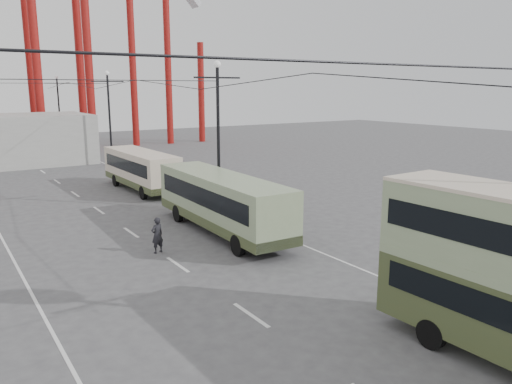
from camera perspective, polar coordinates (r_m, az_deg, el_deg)
ground at (r=15.51m, az=11.18°, el=-18.11°), size 160.00×160.00×0.00m
road_markings at (r=31.37m, az=-16.11°, el=-2.83°), size 12.52×120.00×0.01m
lamp_post_mid at (r=31.52m, az=-4.33°, el=6.31°), size 3.20×0.44×9.32m
lamp_post_far at (r=51.81m, az=-16.38°, el=8.01°), size 3.20×0.44×9.32m
lamp_post_distant at (r=73.10m, az=-21.57°, el=8.64°), size 3.20×0.44×9.32m
single_decker_green at (r=26.72m, az=-3.95°, el=-1.00°), size 2.87×11.17×3.14m
single_decker_cream at (r=38.82m, az=-13.03°, el=2.61°), size 2.59×9.64×2.98m
pedestrian at (r=24.09m, az=-11.23°, el=-4.86°), size 0.71×0.55×1.73m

